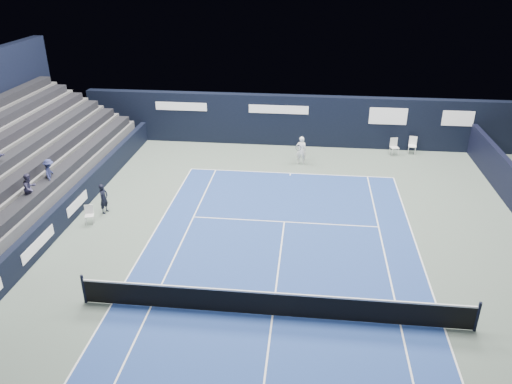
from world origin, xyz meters
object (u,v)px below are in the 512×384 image
Objects in this scene: folding_chair_back_a at (394,145)px; tennis_player at (301,150)px; folding_chair_back_b at (413,144)px; line_judge_chair at (89,213)px; tennis_net at (273,303)px.

folding_chair_back_a is 0.62× the size of tennis_player.
folding_chair_back_a is 1.18m from folding_chair_back_b.
line_judge_chair is 0.07× the size of tennis_net.
line_judge_chair is (-14.45, -10.01, -0.10)m from folding_chair_back_a.
line_judge_chair is 12.04m from tennis_player.
tennis_player is at bearing 24.47° from line_judge_chair.
tennis_net is (-7.04, -15.76, -0.07)m from folding_chair_back_b.
line_judge_chair is at bearing -138.63° from tennis_player.
tennis_net is at bearing -104.28° from folding_chair_back_b.
folding_chair_back_b is 17.26m from tennis_net.
tennis_net is 13.35m from tennis_player.
line_judge_chair is at bearing 147.76° from tennis_net.
folding_chair_back_a is 17.58m from line_judge_chair.
folding_chair_back_a is 1.20× the size of line_judge_chair.
tennis_player is at bearing -174.59° from folding_chair_back_a.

